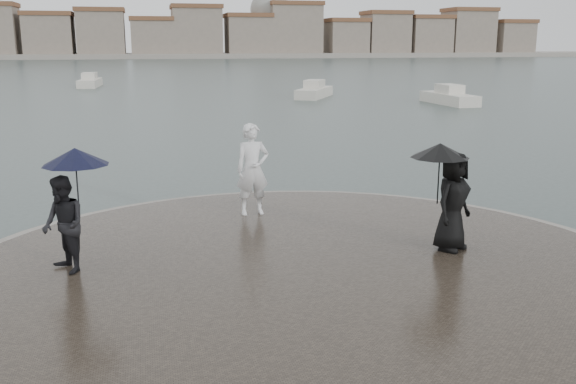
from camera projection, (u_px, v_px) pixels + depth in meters
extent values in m
cylinder|color=gray|center=(305.00, 287.00, 10.46)|extent=(12.50, 12.50, 0.32)
cylinder|color=#2D261E|center=(305.00, 285.00, 10.46)|extent=(11.90, 11.90, 0.36)
imported|color=white|center=(253.00, 169.00, 13.89)|extent=(0.77, 0.54, 2.00)
imported|color=black|center=(64.00, 225.00, 10.39)|extent=(0.91, 0.98, 1.61)
cylinder|color=black|center=(78.00, 190.00, 10.41)|extent=(0.02, 0.02, 0.90)
cone|color=black|center=(75.00, 157.00, 10.28)|extent=(1.07, 1.07, 0.28)
imported|color=black|center=(453.00, 201.00, 11.51)|extent=(1.05, 0.98, 1.80)
cylinder|color=black|center=(438.00, 179.00, 11.46)|extent=(0.02, 0.02, 0.90)
cone|color=black|center=(440.00, 150.00, 11.34)|extent=(1.05, 1.05, 0.26)
cube|color=gray|center=(153.00, 56.00, 161.96)|extent=(260.00, 20.00, 1.20)
cube|color=gray|center=(50.00, 38.00, 153.04)|extent=(11.00, 10.00, 10.00)
cube|color=brown|center=(48.00, 14.00, 151.79)|extent=(11.60, 10.60, 1.00)
cube|color=gray|center=(101.00, 36.00, 155.46)|extent=(11.00, 10.00, 11.00)
cube|color=brown|center=(100.00, 10.00, 154.09)|extent=(11.60, 10.60, 1.00)
cube|color=gray|center=(152.00, 40.00, 158.21)|extent=(10.00, 10.00, 9.00)
cube|color=brown|center=(151.00, 19.00, 157.07)|extent=(10.60, 10.60, 1.00)
cube|color=gray|center=(197.00, 34.00, 160.19)|extent=(12.00, 10.00, 12.00)
cube|color=brown|center=(196.00, 7.00, 158.70)|extent=(12.60, 10.60, 1.00)
cube|color=gray|center=(248.00, 38.00, 163.16)|extent=(11.00, 10.00, 10.00)
cube|color=brown|center=(248.00, 16.00, 161.90)|extent=(11.60, 10.60, 1.00)
cube|color=gray|center=(294.00, 32.00, 165.34)|extent=(13.00, 10.00, 13.00)
cube|color=brown|center=(294.00, 4.00, 163.74)|extent=(13.60, 10.60, 1.00)
cube|color=gray|center=(346.00, 40.00, 168.75)|extent=(10.00, 10.00, 9.00)
cube|color=brown|center=(346.00, 20.00, 167.61)|extent=(10.60, 10.60, 1.00)
cube|color=gray|center=(385.00, 36.00, 170.84)|extent=(11.00, 10.00, 11.00)
cube|color=brown|center=(386.00, 13.00, 169.47)|extent=(11.60, 10.60, 1.00)
cube|color=gray|center=(427.00, 38.00, 173.48)|extent=(11.00, 10.00, 10.00)
cube|color=brown|center=(428.00, 17.00, 172.22)|extent=(11.60, 10.60, 1.00)
cube|color=gray|center=(468.00, 34.00, 175.78)|extent=(12.00, 10.00, 12.00)
cube|color=brown|center=(469.00, 10.00, 174.29)|extent=(12.60, 10.60, 1.00)
cube|color=gray|center=(510.00, 40.00, 178.86)|extent=(10.00, 10.00, 9.00)
cube|color=brown|center=(512.00, 22.00, 177.72)|extent=(10.60, 10.60, 1.00)
sphere|color=gray|center=(270.00, 10.00, 164.72)|extent=(10.00, 10.00, 10.00)
cube|color=beige|center=(449.00, 100.00, 42.76)|extent=(1.83, 5.56, 0.90)
cube|color=beige|center=(449.00, 91.00, 42.62)|extent=(1.28, 2.05, 0.90)
cube|color=beige|center=(90.00, 84.00, 59.03)|extent=(1.96, 5.59, 0.90)
cube|color=beige|center=(90.00, 77.00, 58.89)|extent=(1.33, 2.07, 0.90)
cube|color=beige|center=(314.00, 94.00, 47.78)|extent=(4.06, 5.59, 0.90)
cube|color=beige|center=(314.00, 86.00, 47.64)|extent=(2.02, 2.33, 0.90)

